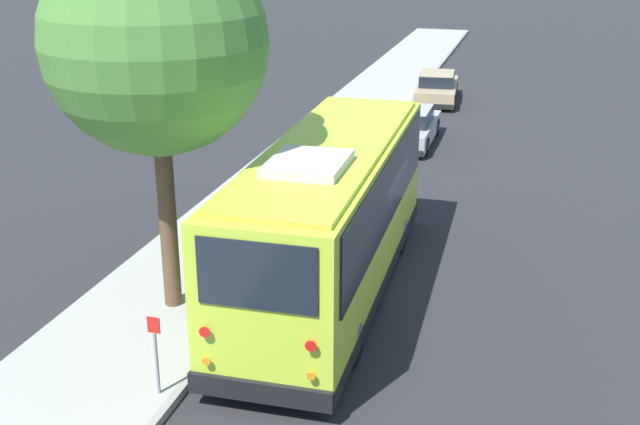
# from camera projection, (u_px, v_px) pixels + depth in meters

# --- Properties ---
(ground_plane) EXTENTS (160.00, 160.00, 0.00)m
(ground_plane) POSITION_uv_depth(u_px,v_px,m) (360.00, 275.00, 18.06)
(ground_plane) COLOR #28282B
(sidewalk_slab) EXTENTS (80.00, 3.38, 0.15)m
(sidewalk_slab) POSITION_uv_depth(u_px,v_px,m) (213.00, 254.00, 18.95)
(sidewalk_slab) COLOR #A3A099
(sidewalk_slab) RESTS_ON ground
(curb_strip) EXTENTS (80.00, 0.14, 0.15)m
(curb_strip) POSITION_uv_depth(u_px,v_px,m) (283.00, 263.00, 18.50)
(curb_strip) COLOR gray
(curb_strip) RESTS_ON ground
(shuttle_bus) EXTENTS (9.42, 2.84, 3.49)m
(shuttle_bus) POSITION_uv_depth(u_px,v_px,m) (329.00, 212.00, 16.48)
(shuttle_bus) COLOR #BCDB38
(shuttle_bus) RESTS_ON ground
(parked_sedan_silver) EXTENTS (4.28, 1.79, 1.27)m
(parked_sedan_silver) POSITION_uv_depth(u_px,v_px,m) (409.00, 127.00, 28.15)
(parked_sedan_silver) COLOR #A8AAAF
(parked_sedan_silver) RESTS_ON ground
(parked_sedan_tan) EXTENTS (4.46, 1.99, 1.26)m
(parked_sedan_tan) POSITION_uv_depth(u_px,v_px,m) (437.00, 88.00, 34.43)
(parked_sedan_tan) COLOR tan
(parked_sedan_tan) RESTS_ON ground
(street_tree) EXTENTS (4.18, 4.18, 8.02)m
(street_tree) POSITION_uv_depth(u_px,v_px,m) (157.00, 26.00, 14.56)
(street_tree) COLOR brown
(street_tree) RESTS_ON sidewalk_slab
(sign_post_near) EXTENTS (0.06, 0.22, 1.42)m
(sign_post_near) POSITION_uv_depth(u_px,v_px,m) (156.00, 355.00, 13.10)
(sign_post_near) COLOR gray
(sign_post_near) RESTS_ON sidewalk_slab
(sign_post_far) EXTENTS (0.06, 0.22, 1.43)m
(sign_post_far) POSITION_uv_depth(u_px,v_px,m) (198.00, 308.00, 14.62)
(sign_post_far) COLOR gray
(sign_post_far) RESTS_ON sidewalk_slab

